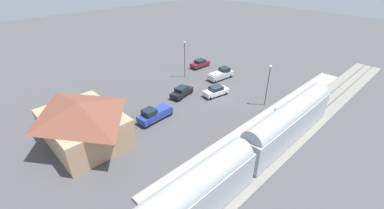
{
  "coord_description": "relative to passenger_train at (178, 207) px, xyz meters",
  "views": [
    {
      "loc": [
        -24.86,
        30.7,
        20.53
      ],
      "look_at": [
        -0.08,
        6.67,
        1.0
      ],
      "focal_mm": 23.71,
      "sensor_mm": 36.0,
      "label": 1
    }
  ],
  "objects": [
    {
      "name": "pickup_silver",
      "position": [
        18.74,
        -27.78,
        -1.83
      ],
      "size": [
        2.47,
        5.56,
        2.14
      ],
      "color": "silver",
      "rests_on": "ground"
    },
    {
      "name": "pickup_blue",
      "position": [
        15.69,
        -9.12,
        -1.83
      ],
      "size": [
        2.28,
        5.51,
        2.14
      ],
      "color": "#283D9E",
      "rests_on": "ground"
    },
    {
      "name": "ground_plane",
      "position": [
        14.0,
        -21.74,
        -2.86
      ],
      "size": [
        200.0,
        200.0,
        0.0
      ],
      "primitive_type": "plane",
      "color": "#4C4C4F"
    },
    {
      "name": "platform",
      "position": [
        4.0,
        -21.74,
        -2.71
      ],
      "size": [
        3.2,
        46.0,
        0.3
      ],
      "color": "#A8A399",
      "rests_on": "ground"
    },
    {
      "name": "sedan_black",
      "position": [
        18.58,
        -17.09,
        -1.98
      ],
      "size": [
        2.71,
        4.78,
        1.74
      ],
      "color": "black",
      "rests_on": "ground"
    },
    {
      "name": "light_pole_lot_center",
      "position": [
        24.33,
        -23.17,
        1.8
      ],
      "size": [
        0.44,
        0.44,
        7.35
      ],
      "color": "#515156",
      "rests_on": "ground"
    },
    {
      "name": "light_pole_near_platform",
      "position": [
        6.8,
        -24.73,
        1.56
      ],
      "size": [
        0.44,
        0.44,
        6.91
      ],
      "color": "#515156",
      "rests_on": "ground"
    },
    {
      "name": "railway_track",
      "position": [
        -0.0,
        -21.74,
        -2.76
      ],
      "size": [
        4.8,
        70.0,
        0.3
      ],
      "color": "gray",
      "rests_on": "ground"
    },
    {
      "name": "sedan_white",
      "position": [
        14.62,
        -21.58,
        -1.98
      ],
      "size": [
        2.64,
        4.76,
        1.74
      ],
      "color": "white",
      "rests_on": "ground"
    },
    {
      "name": "pedestrian_on_platform",
      "position": [
        3.46,
        -21.9,
        -1.58
      ],
      "size": [
        0.36,
        0.36,
        1.71
      ],
      "color": "#333338",
      "rests_on": "platform"
    },
    {
      "name": "station_building",
      "position": [
        18.0,
        0.26,
        0.07
      ],
      "size": [
        11.95,
        8.98,
        5.66
      ],
      "color": "tan",
      "rests_on": "ground"
    },
    {
      "name": "passenger_train",
      "position": [
        0.0,
        0.0,
        0.0
      ],
      "size": [
        2.93,
        55.68,
        4.98
      ],
      "color": "#ADB2BC",
      "rests_on": "railway_track"
    },
    {
      "name": "sedan_maroon",
      "position": [
        26.1,
        -29.36,
        -1.98
      ],
      "size": [
        1.95,
        4.55,
        1.74
      ],
      "color": "maroon",
      "rests_on": "ground"
    }
  ]
}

